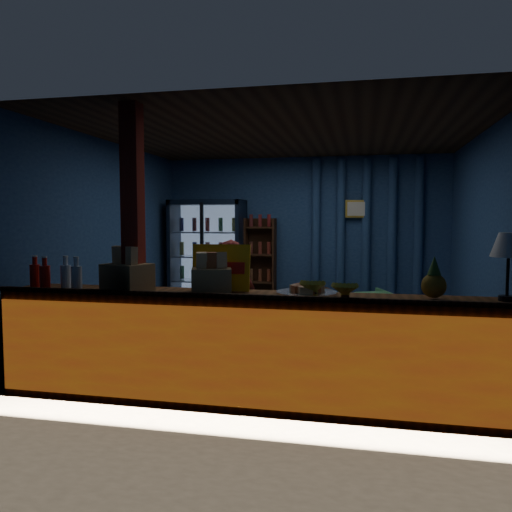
{
  "coord_description": "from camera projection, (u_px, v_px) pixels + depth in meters",
  "views": [
    {
      "loc": [
        0.94,
        -6.0,
        1.59
      ],
      "look_at": [
        -0.3,
        -0.2,
        1.15
      ],
      "focal_mm": 35.0,
      "sensor_mm": 36.0,
      "label": 1
    }
  ],
  "objects": [
    {
      "name": "pineapple",
      "position": [
        434.0,
        282.0,
        3.96
      ],
      "size": [
        0.19,
        0.19,
        0.34
      ],
      "color": "#866318",
      "rests_on": "counter"
    },
    {
      "name": "shopkeeper",
      "position": [
        231.0,
        310.0,
        4.93
      ],
      "size": [
        0.53,
        0.37,
        1.38
      ],
      "primitive_type": "imported",
      "rotation": [
        0.0,
        0.0,
        -0.08
      ],
      "color": "maroon",
      "rests_on": "ground"
    },
    {
      "name": "side_table",
      "position": [
        311.0,
        306.0,
        7.55
      ],
      "size": [
        0.68,
        0.57,
        0.64
      ],
      "color": "#3E2213",
      "rests_on": "ground"
    },
    {
      "name": "curtain_folds",
      "position": [
        366.0,
        237.0,
        7.95
      ],
      "size": [
        1.74,
        0.14,
        2.5
      ],
      "color": "navy",
      "rests_on": "room_walls"
    },
    {
      "name": "snack_box_centre",
      "position": [
        212.0,
        279.0,
        4.29
      ],
      "size": [
        0.4,
        0.36,
        0.35
      ],
      "color": "#9E824C",
      "rests_on": "counter"
    },
    {
      "name": "pastry_tray",
      "position": [
        307.0,
        291.0,
        4.2
      ],
      "size": [
        0.52,
        0.52,
        0.08
      ],
      "color": "silver",
      "rests_on": "counter"
    },
    {
      "name": "snack_box_left",
      "position": [
        127.0,
        275.0,
        4.4
      ],
      "size": [
        0.46,
        0.42,
        0.4
      ],
      "color": "#9E824C",
      "rests_on": "counter"
    },
    {
      "name": "soda_bottles",
      "position": [
        55.0,
        276.0,
        4.51
      ],
      "size": [
        0.57,
        0.17,
        0.31
      ],
      "color": "red",
      "rests_on": "counter"
    },
    {
      "name": "counter",
      "position": [
        248.0,
        349.0,
        4.27
      ],
      "size": [
        4.4,
        0.57,
        0.99
      ],
      "color": "brown",
      "rests_on": "ground"
    },
    {
      "name": "support_post",
      "position": [
        134.0,
        251.0,
        4.44
      ],
      "size": [
        0.16,
        0.16,
        2.6
      ],
      "primitive_type": "cube",
      "color": "maroon",
      "rests_on": "ground"
    },
    {
      "name": "yellow_sign",
      "position": [
        221.0,
        268.0,
        4.42
      ],
      "size": [
        0.52,
        0.13,
        0.41
      ],
      "color": "#FFAD0D",
      "rests_on": "counter"
    },
    {
      "name": "beverage_cooler",
      "position": [
        209.0,
        259.0,
        8.29
      ],
      "size": [
        1.2,
        0.62,
        1.9
      ],
      "color": "black",
      "rests_on": "ground"
    },
    {
      "name": "framed_picture",
      "position": [
        357.0,
        209.0,
        7.91
      ],
      "size": [
        0.36,
        0.04,
        0.28
      ],
      "color": "gold",
      "rests_on": "room_walls"
    },
    {
      "name": "room_walls",
      "position": [
        283.0,
        221.0,
        6.05
      ],
      "size": [
        4.6,
        4.6,
        4.6
      ],
      "color": "navy",
      "rests_on": "ground"
    },
    {
      "name": "bottle_shelf",
      "position": [
        261.0,
        267.0,
        8.26
      ],
      "size": [
        0.5,
        0.28,
        1.6
      ],
      "color": "#3E2213",
      "rests_on": "ground"
    },
    {
      "name": "table_lamp",
      "position": [
        509.0,
        248.0,
        3.85
      ],
      "size": [
        0.27,
        0.27,
        0.53
      ],
      "color": "black",
      "rests_on": "counter"
    },
    {
      "name": "banana_bunches",
      "position": [
        329.0,
        288.0,
        4.0
      ],
      "size": [
        0.49,
        0.29,
        0.16
      ],
      "color": "gold",
      "rests_on": "counter"
    },
    {
      "name": "green_chair",
      "position": [
        364.0,
        309.0,
        7.22
      ],
      "size": [
        0.79,
        0.8,
        0.58
      ],
      "primitive_type": "imported",
      "rotation": [
        0.0,
        0.0,
        3.47
      ],
      "color": "#58B06A",
      "rests_on": "ground"
    },
    {
      "name": "ground",
      "position": [
        283.0,
        348.0,
        6.17
      ],
      "size": [
        4.6,
        4.6,
        0.0
      ],
      "primitive_type": "plane",
      "color": "#515154",
      "rests_on": "ground"
    }
  ]
}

